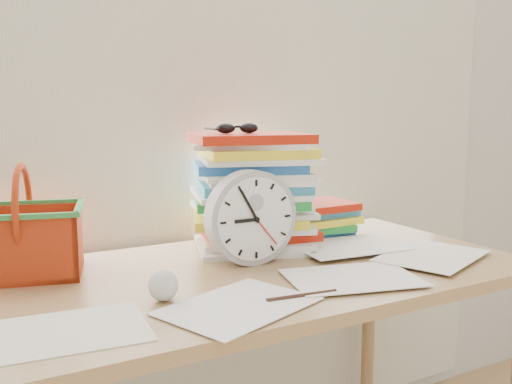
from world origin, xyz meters
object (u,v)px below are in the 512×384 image
desk (247,299)px  clock (251,217)px  basket (24,221)px  book_stack (316,219)px  paper_stack (254,191)px

desk → clock: bearing=51.1°
clock → basket: basket is taller
desk → clock: 0.20m
book_stack → clock: bearing=-151.9°
desk → basket: 0.56m
paper_stack → book_stack: 0.26m
paper_stack → clock: paper_stack is taller
paper_stack → basket: 0.60m
desk → basket: size_ratio=5.38×
desk → clock: clock is taller
paper_stack → book_stack: size_ratio=1.34×
paper_stack → basket: paper_stack is taller
clock → basket: 0.54m
desk → clock: size_ratio=5.86×
paper_stack → book_stack: paper_stack is taller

